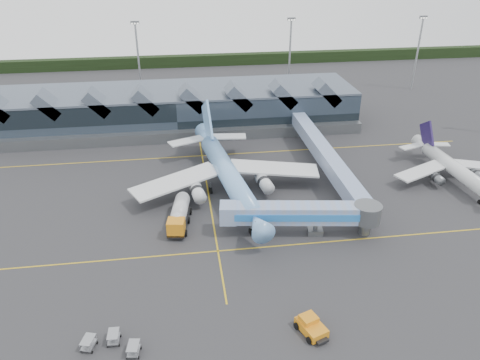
{
  "coord_description": "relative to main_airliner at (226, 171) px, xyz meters",
  "views": [
    {
      "loc": [
        -4.91,
        -67.22,
        43.49
      ],
      "look_at": [
        5.41,
        5.72,
        5.0
      ],
      "focal_mm": 35.0,
      "sensor_mm": 36.0,
      "label": 1
    }
  ],
  "objects": [
    {
      "name": "main_airliner",
      "position": [
        0.0,
        0.0,
        0.0
      ],
      "size": [
        36.7,
        42.59,
        13.69
      ],
      "rotation": [
        0.0,
        0.0,
        0.14
      ],
      "color": "#75A1EC",
      "rests_on": "ground"
    },
    {
      "name": "regional_jet",
      "position": [
        44.79,
        -1.75,
        -1.09
      ],
      "size": [
        24.67,
        26.91,
        9.24
      ],
      "rotation": [
        0.0,
        0.0,
        0.06
      ],
      "color": "silver",
      "rests_on": "ground"
    },
    {
      "name": "tree_line_far",
      "position": [
        -3.62,
        98.55,
        -2.02
      ],
      "size": [
        260.0,
        4.0,
        4.0
      ],
      "primitive_type": "cube",
      "color": "black",
      "rests_on": "ground"
    },
    {
      "name": "light_masts",
      "position": [
        17.38,
        51.35,
        8.46
      ],
      "size": [
        132.4,
        42.56,
        22.45
      ],
      "color": "#909498",
      "rests_on": "ground"
    },
    {
      "name": "pushback_tug",
      "position": [
        6.12,
        -37.71,
        -3.13
      ],
      "size": [
        3.93,
        4.95,
        1.99
      ],
      "rotation": [
        0.0,
        0.0,
        0.36
      ],
      "color": "orange",
      "rests_on": "ground"
    },
    {
      "name": "ground",
      "position": [
        -3.62,
        -11.45,
        -4.02
      ],
      "size": [
        260.0,
        260.0,
        0.0
      ],
      "primitive_type": "plane",
      "color": "#2D2D30",
      "rests_on": "ground"
    },
    {
      "name": "baggage_carts",
      "position": [
        -17.94,
        -36.88,
        -3.23
      ],
      "size": [
        7.11,
        4.33,
        1.42
      ],
      "rotation": [
        0.0,
        0.0,
        -0.14
      ],
      "color": "#93959B",
      "rests_on": "ground"
    },
    {
      "name": "terminal",
      "position": [
        -8.68,
        35.9,
        0.86
      ],
      "size": [
        90.0,
        22.25,
        12.52
      ],
      "color": "black",
      "rests_on": "ground"
    },
    {
      "name": "fuel_truck",
      "position": [
        -9.21,
        -10.72,
        -1.96
      ],
      "size": [
        4.45,
        11.1,
        3.69
      ],
      "rotation": [
        0.0,
        0.0,
        -0.16
      ],
      "color": "black",
      "rests_on": "ground"
    },
    {
      "name": "jet_bridge",
      "position": [
        11.55,
        -16.71,
        -0.25
      ],
      "size": [
        25.97,
        7.27,
        5.57
      ],
      "rotation": [
        0.0,
        0.0,
        -0.14
      ],
      "color": "#7996CB",
      "rests_on": "ground"
    },
    {
      "name": "taxi_stripes",
      "position": [
        -3.62,
        -1.45,
        -4.02
      ],
      "size": [
        120.0,
        60.0,
        0.01
      ],
      "color": "gold",
      "rests_on": "ground"
    }
  ]
}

